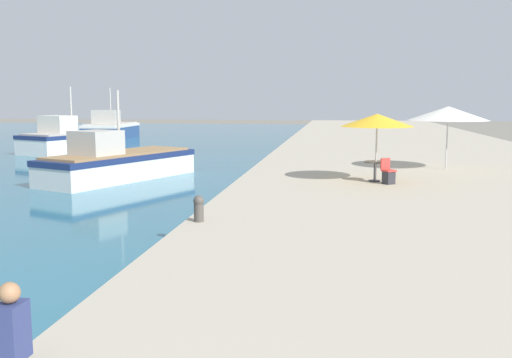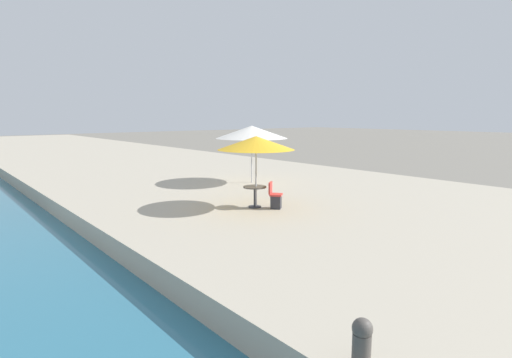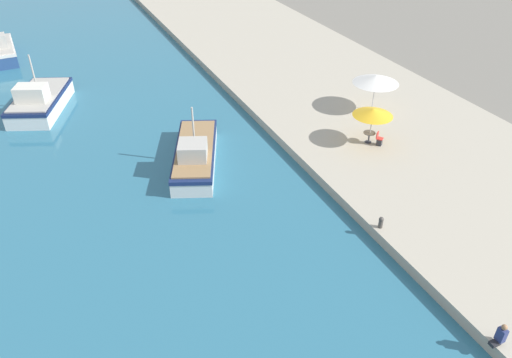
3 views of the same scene
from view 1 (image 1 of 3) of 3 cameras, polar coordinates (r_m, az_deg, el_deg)
quay_promenade at (r=38.81m, az=14.51°, el=2.81°), size 16.00×90.00×0.65m
fishing_boat_near at (r=26.32m, az=-13.67°, el=1.62°), size 5.35×8.18×3.99m
fishing_boat_mid at (r=41.07m, az=-18.01°, el=3.78°), size 5.62×7.64×4.46m
fishing_boat_far at (r=54.55m, az=-14.32°, el=4.90°), size 3.45×6.96×4.66m
cafe_umbrella_pink at (r=21.14m, az=12.01°, el=5.77°), size 2.63×2.63×2.47m
cafe_umbrella_white at (r=25.64m, az=18.66°, el=6.24°), size 3.38×3.38×2.69m
cafe_table at (r=21.30m, az=11.81°, el=1.19°), size 0.80×0.80×0.74m
cafe_chair_left at (r=20.79m, az=13.08°, el=0.41°), size 0.58×0.58×0.91m
person_at_quay at (r=6.95m, az=-23.55°, el=-14.00°), size 0.56×0.36×1.04m
mooring_bollard at (r=14.07m, az=-5.75°, el=-2.87°), size 0.26×0.26×0.65m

